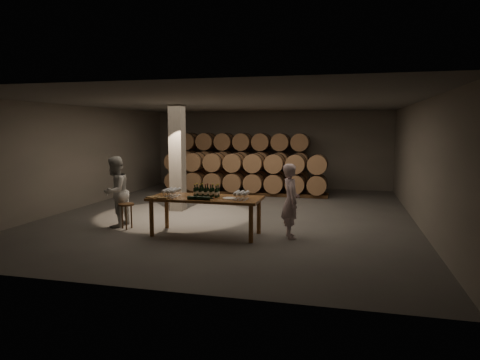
% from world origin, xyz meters
% --- Properties ---
extents(room, '(12.00, 12.00, 12.00)m').
position_xyz_m(room, '(-1.80, 0.20, 1.60)').
color(room, '#4E4C49').
rests_on(room, ground).
extents(tasting_table, '(2.60, 1.10, 0.90)m').
position_xyz_m(tasting_table, '(0.00, -2.50, 0.80)').
color(tasting_table, brown).
rests_on(tasting_table, ground).
extents(barrel_stack_back, '(5.48, 0.95, 2.31)m').
position_xyz_m(barrel_stack_back, '(-0.96, 5.20, 1.20)').
color(barrel_stack_back, '#502E1B').
rests_on(barrel_stack_back, ground).
extents(barrel_stack_front, '(6.26, 0.95, 1.57)m').
position_xyz_m(barrel_stack_front, '(-0.57, 3.80, 0.83)').
color(barrel_stack_front, '#502E1B').
rests_on(barrel_stack_front, ground).
extents(bottle_cluster, '(0.60, 0.23, 0.31)m').
position_xyz_m(bottle_cluster, '(0.00, -2.45, 1.01)').
color(bottle_cluster, black).
rests_on(bottle_cluster, tasting_table).
extents(lying_bottles, '(0.62, 0.08, 0.08)m').
position_xyz_m(lying_bottles, '(-0.02, -2.90, 0.94)').
color(lying_bottles, black).
rests_on(lying_bottles, tasting_table).
extents(glass_cluster_left, '(0.31, 0.53, 0.19)m').
position_xyz_m(glass_cluster_left, '(-0.82, -2.59, 1.04)').
color(glass_cluster_left, silver).
rests_on(glass_cluster_left, tasting_table).
extents(glass_cluster_right, '(0.31, 0.42, 0.19)m').
position_xyz_m(glass_cluster_right, '(0.88, -2.58, 1.03)').
color(glass_cluster_right, silver).
rests_on(glass_cluster_right, tasting_table).
extents(plate, '(0.31, 0.31, 0.02)m').
position_xyz_m(plate, '(0.59, -2.57, 0.91)').
color(plate, white).
rests_on(plate, tasting_table).
extents(notebook_near, '(0.27, 0.23, 0.03)m').
position_xyz_m(notebook_near, '(-0.88, -2.94, 0.92)').
color(notebook_near, olive).
rests_on(notebook_near, tasting_table).
extents(notebook_corner, '(0.29, 0.33, 0.02)m').
position_xyz_m(notebook_corner, '(-1.16, -2.85, 0.91)').
color(notebook_corner, olive).
rests_on(notebook_corner, tasting_table).
extents(pen, '(0.14, 0.04, 0.01)m').
position_xyz_m(pen, '(-0.69, -2.95, 0.91)').
color(pen, black).
rests_on(pen, tasting_table).
extents(stool, '(0.38, 0.38, 0.64)m').
position_xyz_m(stool, '(-2.11, -2.40, 0.52)').
color(stool, '#502E1B').
rests_on(stool, ground).
extents(person_man, '(0.58, 0.72, 1.71)m').
position_xyz_m(person_man, '(1.96, -2.27, 0.85)').
color(person_man, beige).
rests_on(person_man, ground).
extents(person_woman, '(0.69, 0.88, 1.79)m').
position_xyz_m(person_woman, '(-2.51, -2.22, 0.90)').
color(person_woman, silver).
rests_on(person_woman, ground).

